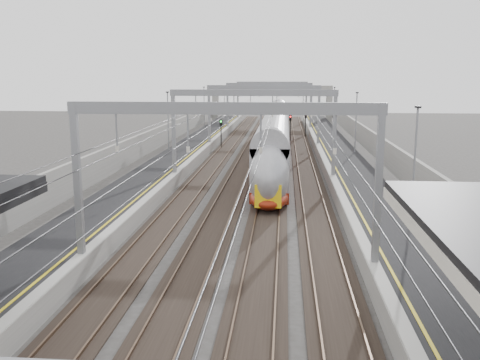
# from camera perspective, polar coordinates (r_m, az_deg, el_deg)

# --- Properties ---
(platform_left) EXTENTS (4.00, 120.00, 1.00)m
(platform_left) POSITION_cam_1_polar(r_m,az_deg,el_deg) (46.57, -8.27, 0.87)
(platform_left) COLOR black
(platform_left) RESTS_ON ground
(platform_right) EXTENTS (4.00, 120.00, 1.00)m
(platform_right) POSITION_cam_1_polar(r_m,az_deg,el_deg) (45.72, 11.67, 0.57)
(platform_right) COLOR black
(platform_right) RESTS_ON ground
(tracks) EXTENTS (11.40, 140.00, 0.20)m
(tracks) POSITION_cam_1_polar(r_m,az_deg,el_deg) (45.53, 1.60, 0.17)
(tracks) COLOR black
(tracks) RESTS_ON ground
(overhead_line) EXTENTS (13.00, 140.00, 6.60)m
(overhead_line) POSITION_cam_1_polar(r_m,az_deg,el_deg) (51.38, 2.06, 8.26)
(overhead_line) COLOR gray
(overhead_line) RESTS_ON platform_left
(overbridge) EXTENTS (22.00, 2.20, 6.90)m
(overbridge) POSITION_cam_1_polar(r_m,az_deg,el_deg) (99.73, 3.42, 9.12)
(overbridge) COLOR gray
(overbridge) RESTS_ON ground
(wall_left) EXTENTS (0.30, 120.00, 3.20)m
(wall_left) POSITION_cam_1_polar(r_m,az_deg,el_deg) (47.22, -12.09, 2.23)
(wall_left) COLOR gray
(wall_left) RESTS_ON ground
(wall_right) EXTENTS (0.30, 120.00, 3.20)m
(wall_right) POSITION_cam_1_polar(r_m,az_deg,el_deg) (46.03, 15.68, 1.84)
(wall_right) COLOR gray
(wall_right) RESTS_ON ground
(train) EXTENTS (2.65, 48.30, 4.19)m
(train) POSITION_cam_1_polar(r_m,az_deg,el_deg) (55.23, 3.77, 4.19)
(train) COLOR maroon
(train) RESTS_ON ground
(signal_green) EXTENTS (0.32, 0.32, 3.48)m
(signal_green) POSITION_cam_1_polar(r_m,az_deg,el_deg) (64.76, -2.03, 5.53)
(signal_green) COLOR black
(signal_green) RESTS_ON ground
(signal_red_near) EXTENTS (0.32, 0.32, 3.48)m
(signal_red_near) POSITION_cam_1_polar(r_m,az_deg,el_deg) (72.61, 5.39, 6.09)
(signal_red_near) COLOR black
(signal_red_near) RESTS_ON ground
(signal_red_far) EXTENTS (0.32, 0.32, 3.48)m
(signal_red_far) POSITION_cam_1_polar(r_m,az_deg,el_deg) (77.13, 7.01, 6.34)
(signal_red_far) COLOR black
(signal_red_far) RESTS_ON ground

